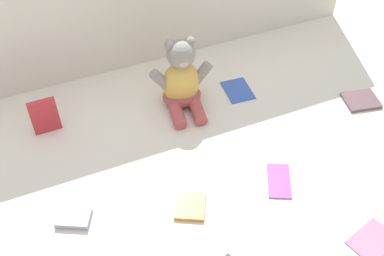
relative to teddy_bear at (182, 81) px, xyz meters
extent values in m
plane|color=silver|center=(-0.08, -0.12, -0.10)|extent=(3.20, 3.20, 0.00)
ellipsoid|color=#E5B24C|center=(0.00, 0.01, -0.01)|extent=(0.14, 0.11, 0.16)
ellipsoid|color=#B24C4C|center=(0.00, 0.00, -0.07)|extent=(0.15, 0.12, 0.06)
sphere|color=gray|center=(0.00, 0.00, 0.11)|extent=(0.10, 0.10, 0.09)
ellipsoid|color=#AEA599|center=(0.00, -0.03, 0.10)|extent=(0.04, 0.03, 0.03)
sphere|color=gray|center=(-0.03, 0.02, 0.14)|extent=(0.04, 0.04, 0.03)
sphere|color=gray|center=(0.03, 0.01, 0.14)|extent=(0.04, 0.04, 0.03)
cylinder|color=gray|center=(-0.07, 0.01, 0.02)|extent=(0.08, 0.05, 0.09)
cylinder|color=gray|center=(0.07, -0.01, 0.02)|extent=(0.08, 0.05, 0.09)
cylinder|color=#B24C4C|center=(-0.05, -0.07, -0.07)|extent=(0.06, 0.10, 0.04)
cylinder|color=#B24C4C|center=(0.02, -0.08, -0.07)|extent=(0.06, 0.10, 0.04)
cube|color=#A37290|center=(0.26, -0.70, -0.09)|extent=(0.14, 0.12, 0.01)
cube|color=#3457B4|center=(0.20, -0.02, -0.09)|extent=(0.10, 0.12, 0.01)
cube|color=orange|center=(-0.14, -0.41, -0.09)|extent=(0.12, 0.12, 0.01)
cube|color=red|center=(-0.45, 0.05, -0.03)|extent=(0.09, 0.03, 0.12)
cube|color=brown|center=(0.57, -0.23, -0.09)|extent=(0.13, 0.11, 0.01)
cube|color=#9A90A6|center=(-0.45, -0.32, -0.09)|extent=(0.11, 0.10, 0.02)
cube|color=#983D93|center=(0.13, -0.43, -0.09)|extent=(0.12, 0.14, 0.01)
camera|label=1|loc=(-0.44, -1.13, 1.02)|focal=44.94mm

